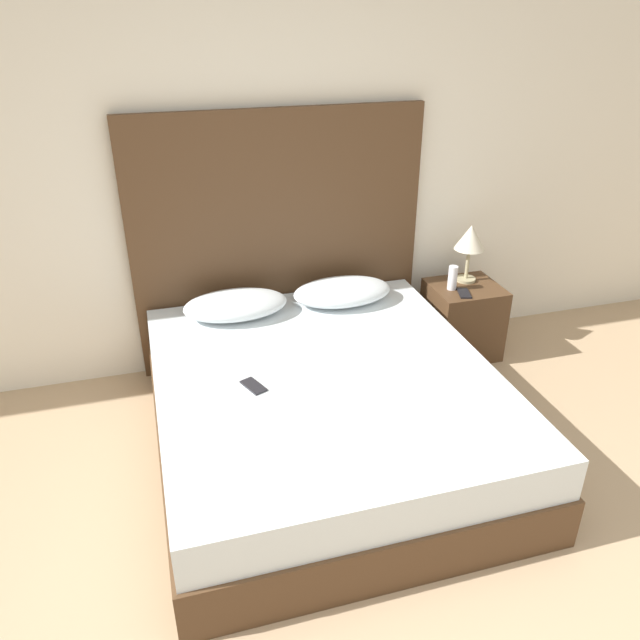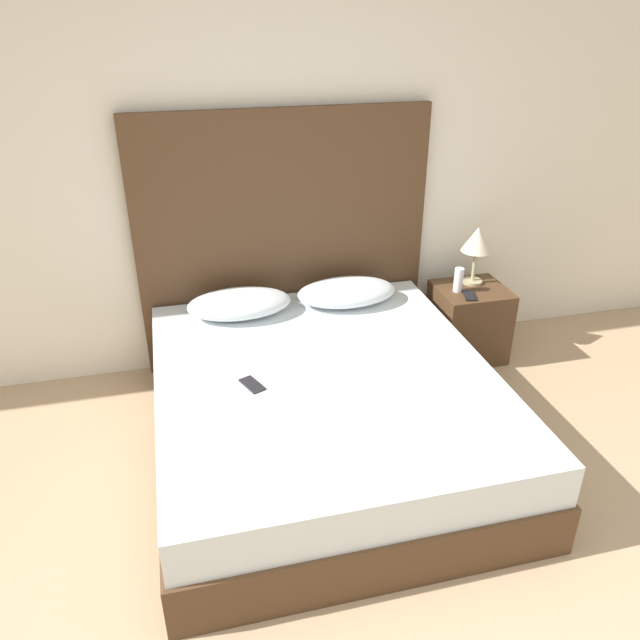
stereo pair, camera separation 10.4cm
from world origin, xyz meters
TOP-DOWN VIEW (x-y plane):
  - wall_back at (0.00, 2.73)m, footprint 10.00×0.06m
  - bed at (0.02, 1.63)m, footprint 1.75×2.00m
  - headboard at (0.02, 2.65)m, footprint 1.84×0.05m
  - pillow_left at (-0.32, 2.39)m, footprint 0.63×0.37m
  - pillow_right at (0.36, 2.39)m, footprint 0.63×0.37m
  - phone_on_bed at (-0.37, 1.59)m, footprint 0.12×0.17m
  - nightstand at (1.21, 2.35)m, footprint 0.45×0.42m
  - table_lamp at (1.25, 2.44)m, footprint 0.20×0.20m
  - phone_on_nightstand at (1.14, 2.25)m, footprint 0.11×0.16m
  - toiletry_bottle at (1.09, 2.34)m, footprint 0.06×0.06m

SIDE VIEW (x-z plane):
  - bed at x=0.02m, z-range 0.00..0.48m
  - nightstand at x=1.21m, z-range 0.00..0.50m
  - phone_on_bed at x=-0.37m, z-range 0.48..0.49m
  - phone_on_nightstand at x=1.14m, z-range 0.50..0.51m
  - pillow_left at x=-0.32m, z-range 0.48..0.62m
  - pillow_right at x=0.36m, z-range 0.48..0.62m
  - toiletry_bottle at x=1.09m, z-range 0.50..0.66m
  - table_lamp at x=1.25m, z-range 0.60..0.99m
  - headboard at x=0.02m, z-range 0.00..1.64m
  - wall_back at x=0.00m, z-range 0.00..2.70m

